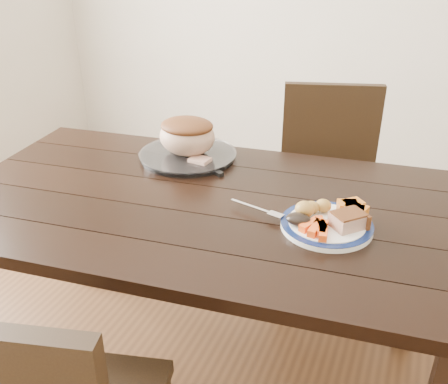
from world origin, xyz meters
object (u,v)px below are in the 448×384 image
at_px(chair_far, 328,182).
at_px(pork_slice, 348,221).
at_px(serving_platter, 188,156).
at_px(dinner_plate, 327,226).
at_px(dining_table, 204,224).
at_px(fork, 260,210).
at_px(carving_knife, 204,166).
at_px(roast_joint, 187,137).

relative_size(chair_far, pork_slice, 10.73).
bearing_deg(pork_slice, chair_far, 104.06).
xyz_separation_m(chair_far, serving_platter, (-0.45, -0.46, 0.23)).
relative_size(dinner_plate, pork_slice, 2.99).
relative_size(dining_table, fork, 9.53).
bearing_deg(chair_far, pork_slice, 87.38).
xyz_separation_m(chair_far, pork_slice, (0.19, -0.76, 0.27)).
relative_size(pork_slice, carving_knife, 0.29).
distance_m(dinner_plate, roast_joint, 0.66).
xyz_separation_m(pork_slice, roast_joint, (-0.64, 0.30, 0.04)).
bearing_deg(fork, roast_joint, 155.43).
relative_size(dinner_plate, serving_platter, 0.74).
height_order(dinner_plate, fork, fork).
bearing_deg(pork_slice, dining_table, 176.36).
bearing_deg(roast_joint, pork_slice, -25.20).
distance_m(serving_platter, roast_joint, 0.08).
bearing_deg(fork, chair_far, 98.84).
distance_m(chair_far, fork, 0.81).
bearing_deg(chair_far, dinner_plate, 83.31).
bearing_deg(pork_slice, dinner_plate, 175.24).
height_order(dinner_plate, pork_slice, pork_slice).
xyz_separation_m(chair_far, carving_knife, (-0.36, -0.52, 0.23)).
bearing_deg(dinner_plate, dining_table, 176.53).
bearing_deg(chair_far, dining_table, 53.67).
distance_m(dining_table, fork, 0.23).
bearing_deg(roast_joint, fork, -38.11).
bearing_deg(chair_far, roast_joint, 29.19).
height_order(dining_table, chair_far, chair_far).
relative_size(pork_slice, roast_joint, 0.42).
bearing_deg(serving_platter, carving_knife, -32.11).
relative_size(chair_far, carving_knife, 3.15).
bearing_deg(dining_table, carving_knife, 114.05).
bearing_deg(dinner_plate, fork, -178.18).
xyz_separation_m(dinner_plate, pork_slice, (0.06, -0.00, 0.03)).
bearing_deg(dining_table, pork_slice, -3.64).
bearing_deg(roast_joint, carving_knife, -32.11).
distance_m(dining_table, chair_far, 0.79).
bearing_deg(chair_far, fork, 68.62).
bearing_deg(fork, serving_platter, 155.43).
relative_size(serving_platter, pork_slice, 4.03).
height_order(dinner_plate, serving_platter, serving_platter).
relative_size(chair_far, roast_joint, 4.48).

